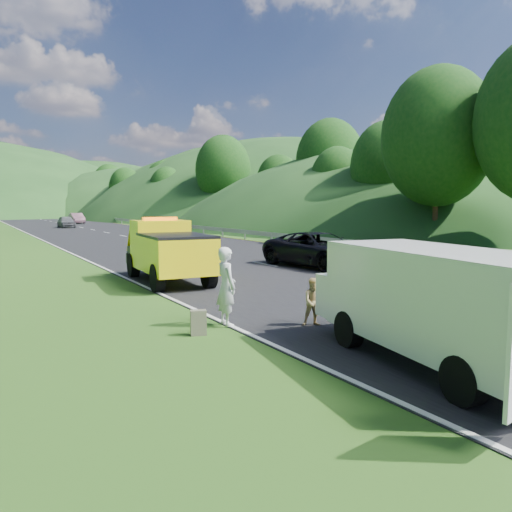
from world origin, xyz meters
TOP-DOWN VIEW (x-y plane):
  - ground at (0.00, 0.00)m, footprint 320.00×320.00m
  - road_surface at (3.00, 40.00)m, footprint 14.00×200.00m
  - guardrail at (10.30, 52.50)m, footprint 0.06×140.00m
  - tree_line_right at (23.00, 60.00)m, footprint 14.00×140.00m
  - hills_backdrop at (6.50, 134.70)m, footprint 201.00×288.60m
  - tow_truck at (-2.80, 7.26)m, footprint 2.47×5.61m
  - white_van at (-2.09, -4.07)m, footprint 3.48×6.18m
  - woman at (-3.95, 0.33)m, footprint 0.52×0.69m
  - child at (-2.22, -0.76)m, footprint 0.68×0.62m
  - suitcase at (-4.86, -0.11)m, footprint 0.38×0.29m
  - passing_suv at (4.57, 7.88)m, footprint 3.16×5.87m
  - dist_car_a at (1.40, 52.69)m, footprint 1.65×4.09m
  - dist_car_b at (4.89, 64.77)m, footprint 1.59×4.55m
  - dist_car_c at (4.24, 96.86)m, footprint 2.15×5.29m

SIDE VIEW (x-z plane):
  - ground at x=0.00m, z-range 0.00..0.00m
  - guardrail at x=10.30m, z-range -0.76..0.76m
  - tree_line_right at x=23.00m, z-range -7.00..7.00m
  - hills_backdrop at x=6.50m, z-range -22.00..22.00m
  - woman at x=-3.95m, z-range -0.92..0.92m
  - child at x=-2.22m, z-range -0.56..0.56m
  - passing_suv at x=4.57m, z-range -0.78..0.78m
  - dist_car_a at x=1.40m, z-range -0.70..0.70m
  - dist_car_b at x=4.89m, z-range -0.75..0.75m
  - dist_car_c at x=4.24m, z-range -0.77..0.77m
  - road_surface at x=3.00m, z-range 0.00..0.02m
  - suitcase at x=-4.86m, z-range 0.00..0.55m
  - tow_truck at x=-2.80m, z-range -0.03..2.32m
  - white_van at x=-2.09m, z-range 0.14..2.21m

